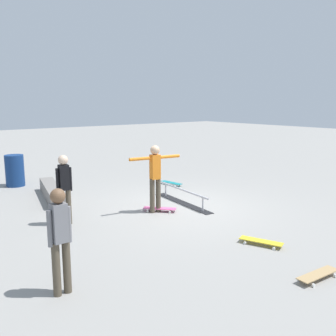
# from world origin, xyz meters

# --- Properties ---
(ground_plane) EXTENTS (60.00, 60.00, 0.00)m
(ground_plane) POSITION_xyz_m (0.00, 0.00, 0.00)
(ground_plane) COLOR gray
(grind_rail) EXTENTS (2.37, 0.52, 0.38)m
(grind_rail) POSITION_xyz_m (0.29, -0.28, 0.17)
(grind_rail) COLOR black
(grind_rail) RESTS_ON ground_plane
(skate_ledge) EXTENTS (2.47, 0.94, 0.37)m
(skate_ledge) POSITION_xyz_m (2.92, 2.25, 0.18)
(skate_ledge) COLOR gray
(skate_ledge) RESTS_ON ground_plane
(skater_main) EXTENTS (0.30, 1.31, 1.63)m
(skater_main) POSITION_xyz_m (0.09, 0.77, 0.95)
(skater_main) COLOR brown
(skater_main) RESTS_ON ground_plane
(skateboard_main) EXTENTS (0.73, 0.68, 0.09)m
(skateboard_main) POSITION_xyz_m (0.06, 0.66, 0.07)
(skateboard_main) COLOR #E05993
(skateboard_main) RESTS_ON ground_plane
(bystander_black_shirt) EXTENTS (0.21, 0.35, 1.53)m
(bystander_black_shirt) POSITION_xyz_m (0.56, 2.85, 0.87)
(bystander_black_shirt) COLOR brown
(bystander_black_shirt) RESTS_ON ground_plane
(bystander_grey_shirt) EXTENTS (0.21, 0.34, 1.51)m
(bystander_grey_shirt) POSITION_xyz_m (-2.25, 4.10, 0.85)
(bystander_grey_shirt) COLOR brown
(bystander_grey_shirt) RESTS_ON ground_plane
(loose_skateboard_yellow) EXTENTS (0.82, 0.48, 0.09)m
(loose_skateboard_yellow) POSITION_xyz_m (-2.84, 0.47, 0.07)
(loose_skateboard_yellow) COLOR yellow
(loose_skateboard_yellow) RESTS_ON ground_plane
(loose_skateboard_natural) EXTENTS (0.30, 0.81, 0.09)m
(loose_skateboard_natural) POSITION_xyz_m (-4.22, 0.89, 0.07)
(loose_skateboard_natural) COLOR tan
(loose_skateboard_natural) RESTS_ON ground_plane
(loose_skateboard_teal) EXTENTS (0.82, 0.34, 0.09)m
(loose_skateboard_teal) POSITION_xyz_m (2.16, -1.39, 0.07)
(loose_skateboard_teal) COLOR teal
(loose_skateboard_teal) RESTS_ON ground_plane
(trash_bin) EXTENTS (0.57, 0.57, 1.00)m
(trash_bin) POSITION_xyz_m (5.14, 2.58, 0.50)
(trash_bin) COLOR navy
(trash_bin) RESTS_ON ground_plane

